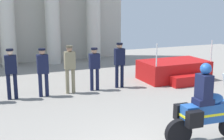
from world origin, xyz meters
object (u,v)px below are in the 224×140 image
at_px(reviewing_stand, 175,71).
at_px(officer_in_row_1, 11,70).
at_px(officer_in_row_4, 94,66).
at_px(officer_in_row_5, 120,61).
at_px(officer_in_row_2, 43,69).
at_px(officer_in_row_3, 70,65).
at_px(motorcycle_with_rider, 204,110).

xyz_separation_m(reviewing_stand, officer_in_row_1, (-6.65, -0.18, 0.63)).
bearing_deg(officer_in_row_1, officer_in_row_4, -179.24).
bearing_deg(reviewing_stand, officer_in_row_5, -175.31).
xyz_separation_m(reviewing_stand, officer_in_row_2, (-5.61, -0.28, 0.61)).
distance_m(reviewing_stand, officer_in_row_3, 4.68).
height_order(officer_in_row_3, officer_in_row_4, officer_in_row_3).
distance_m(officer_in_row_2, officer_in_row_5, 2.93).
height_order(officer_in_row_3, officer_in_row_5, same).
bearing_deg(officer_in_row_3, officer_in_row_5, -177.92).
bearing_deg(officer_in_row_5, officer_in_row_1, 0.91).
xyz_separation_m(officer_in_row_4, motorcycle_with_rider, (0.86, -5.15, -0.15)).
bearing_deg(officer_in_row_1, officer_in_row_3, 179.76).
bearing_deg(officer_in_row_4, officer_in_row_2, 3.22).
height_order(officer_in_row_2, officer_in_row_5, officer_in_row_5).
height_order(reviewing_stand, motorcycle_with_rider, motorcycle_with_rider).
xyz_separation_m(reviewing_stand, motorcycle_with_rider, (-2.83, -5.36, 0.40)).
relative_size(reviewing_stand, officer_in_row_5, 1.61).
distance_m(officer_in_row_1, officer_in_row_2, 1.05).
height_order(officer_in_row_4, officer_in_row_5, officer_in_row_5).
relative_size(officer_in_row_4, motorcycle_with_rider, 0.77).
distance_m(officer_in_row_1, officer_in_row_4, 2.95).
bearing_deg(motorcycle_with_rider, officer_in_row_3, 113.09).
bearing_deg(officer_in_row_4, officer_in_row_3, 2.89).
relative_size(officer_in_row_2, officer_in_row_5, 0.98).
xyz_separation_m(officer_in_row_2, officer_in_row_3, (0.97, 0.03, 0.03)).
bearing_deg(officer_in_row_2, motorcycle_with_rider, 120.06).
distance_m(officer_in_row_2, officer_in_row_3, 0.97).
distance_m(officer_in_row_3, officer_in_row_5, 1.96).
xyz_separation_m(reviewing_stand, officer_in_row_5, (-2.68, -0.22, 0.64)).
bearing_deg(reviewing_stand, officer_in_row_2, -177.19).
bearing_deg(officer_in_row_2, officer_in_row_4, -176.78).
relative_size(officer_in_row_3, motorcycle_with_rider, 0.83).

